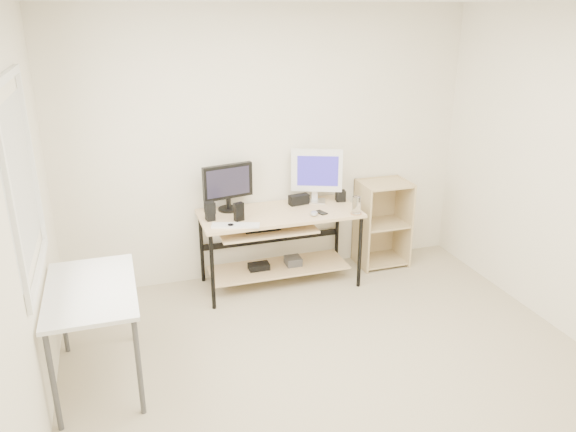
% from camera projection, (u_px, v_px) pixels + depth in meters
% --- Properties ---
extents(room, '(4.01, 4.01, 2.62)m').
position_uv_depth(room, '(332.00, 214.00, 3.59)').
color(room, '#B9AB8E').
rests_on(room, ground).
extents(desk, '(1.50, 0.65, 0.75)m').
position_uv_depth(desk, '(277.00, 233.00, 5.33)').
color(desk, beige).
rests_on(desk, ground).
extents(side_table, '(0.60, 1.00, 0.75)m').
position_uv_depth(side_table, '(92.00, 298.00, 3.87)').
color(side_table, white).
rests_on(side_table, ground).
extents(shelf_unit, '(0.50, 0.40, 0.90)m').
position_uv_depth(shelf_unit, '(381.00, 222.00, 5.84)').
color(shelf_unit, tan).
rests_on(shelf_unit, ground).
extents(black_monitor, '(0.49, 0.20, 0.44)m').
position_uv_depth(black_monitor, '(228.00, 184.00, 5.22)').
color(black_monitor, black).
rests_on(black_monitor, desk).
extents(white_imac, '(0.48, 0.23, 0.53)m').
position_uv_depth(white_imac, '(317.00, 172.00, 5.43)').
color(white_imac, silver).
rests_on(white_imac, desk).
extents(keyboard, '(0.44, 0.24, 0.01)m').
position_uv_depth(keyboard, '(236.00, 225.00, 4.92)').
color(keyboard, white).
rests_on(keyboard, desk).
extents(mouse, '(0.11, 0.13, 0.04)m').
position_uv_depth(mouse, '(314.00, 213.00, 5.17)').
color(mouse, '#B3B3B8').
rests_on(mouse, desk).
extents(center_speaker, '(0.20, 0.11, 0.10)m').
position_uv_depth(center_speaker, '(299.00, 200.00, 5.45)').
color(center_speaker, black).
rests_on(center_speaker, desk).
extents(speaker_left, '(0.10, 0.10, 0.17)m').
position_uv_depth(speaker_left, '(210.00, 211.00, 5.03)').
color(speaker_left, black).
rests_on(speaker_left, desk).
extents(speaker_right, '(0.11, 0.11, 0.11)m').
position_uv_depth(speaker_right, '(341.00, 196.00, 5.54)').
color(speaker_right, black).
rests_on(speaker_right, desk).
extents(audio_controller, '(0.10, 0.08, 0.17)m').
position_uv_depth(audio_controller, '(239.00, 212.00, 5.02)').
color(audio_controller, black).
rests_on(audio_controller, desk).
extents(volume_puck, '(0.07, 0.07, 0.02)m').
position_uv_depth(volume_puck, '(231.00, 226.00, 4.91)').
color(volume_puck, black).
rests_on(volume_puck, desk).
extents(smartphone, '(0.10, 0.14, 0.01)m').
position_uv_depth(smartphone, '(321.00, 213.00, 5.23)').
color(smartphone, black).
rests_on(smartphone, desk).
extents(coaster, '(0.13, 0.13, 0.01)m').
position_uv_depth(coaster, '(356.00, 213.00, 5.22)').
color(coaster, '#AD784E').
rests_on(coaster, desk).
extents(drinking_glass, '(0.10, 0.10, 0.16)m').
position_uv_depth(drinking_glass, '(356.00, 205.00, 5.19)').
color(drinking_glass, white).
rests_on(drinking_glass, coaster).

